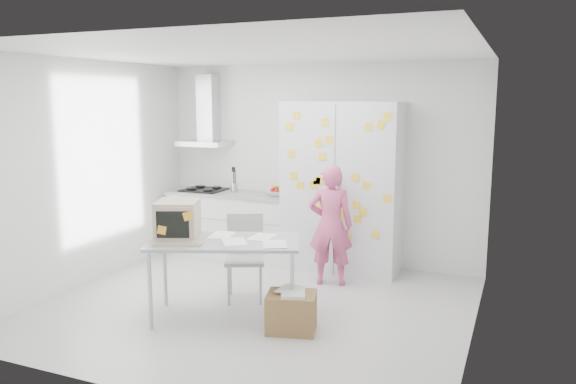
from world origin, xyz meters
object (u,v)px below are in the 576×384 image
at_px(desk, 195,230).
at_px(chair, 245,251).
at_px(cardboard_box, 292,311).
at_px(person, 331,225).

xyz_separation_m(desk, chair, (0.23, 0.68, -0.38)).
distance_m(chair, cardboard_box, 1.12).
xyz_separation_m(person, cardboard_box, (0.11, -1.48, -0.54)).
bearing_deg(desk, chair, 49.49).
bearing_deg(chair, cardboard_box, -63.17).
bearing_deg(person, chair, 33.26).
height_order(desk, cardboard_box, desk).
height_order(person, chair, person).
relative_size(person, chair, 1.54).
bearing_deg(desk, person, 35.33).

